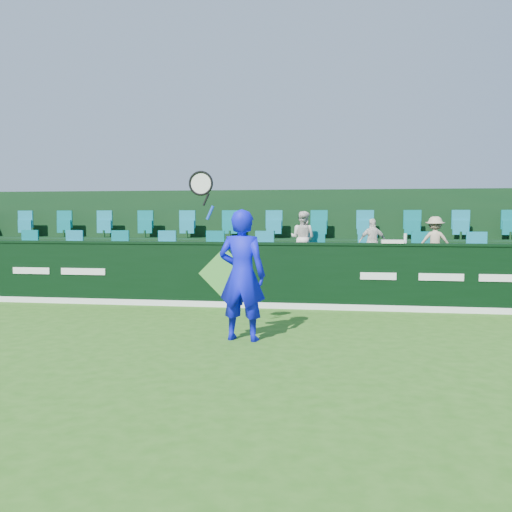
% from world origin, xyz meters
% --- Properties ---
extents(ground, '(60.00, 60.00, 0.00)m').
position_xyz_m(ground, '(0.00, 0.00, 0.00)').
color(ground, '#2C6818').
rests_on(ground, ground).
extents(sponsor_hoarding, '(16.00, 0.25, 1.35)m').
position_xyz_m(sponsor_hoarding, '(0.00, 4.00, 0.67)').
color(sponsor_hoarding, black).
rests_on(sponsor_hoarding, ground).
extents(stand_tier_front, '(16.00, 2.00, 0.80)m').
position_xyz_m(stand_tier_front, '(0.00, 5.10, 0.40)').
color(stand_tier_front, black).
rests_on(stand_tier_front, ground).
extents(stand_tier_back, '(16.00, 1.80, 1.30)m').
position_xyz_m(stand_tier_back, '(0.00, 7.00, 0.65)').
color(stand_tier_back, black).
rests_on(stand_tier_back, ground).
extents(stand_rear, '(16.00, 4.10, 2.60)m').
position_xyz_m(stand_rear, '(0.00, 7.44, 1.22)').
color(stand_rear, black).
rests_on(stand_rear, ground).
extents(seat_row_front, '(13.50, 0.50, 0.60)m').
position_xyz_m(seat_row_front, '(0.00, 5.50, 1.10)').
color(seat_row_front, teal).
rests_on(seat_row_front, stand_tier_front).
extents(seat_row_back, '(13.50, 0.50, 0.60)m').
position_xyz_m(seat_row_back, '(0.00, 7.30, 1.60)').
color(seat_row_back, teal).
rests_on(seat_row_back, stand_tier_back).
extents(tennis_player, '(1.24, 0.56, 2.62)m').
position_xyz_m(tennis_player, '(0.90, 0.88, 1.01)').
color(tennis_player, '#0D11EC').
rests_on(tennis_player, ground).
extents(spectator_left, '(0.70, 0.62, 1.19)m').
position_xyz_m(spectator_left, '(1.51, 5.12, 1.40)').
color(spectator_left, silver).
rests_on(spectator_left, stand_tier_front).
extents(spectator_middle, '(0.64, 0.35, 1.03)m').
position_xyz_m(spectator_middle, '(3.04, 5.12, 1.32)').
color(spectator_middle, white).
rests_on(spectator_middle, stand_tier_front).
extents(spectator_right, '(0.73, 0.47, 1.08)m').
position_xyz_m(spectator_right, '(4.35, 5.12, 1.34)').
color(spectator_right, tan).
rests_on(spectator_right, stand_tier_front).
extents(towel, '(0.43, 0.28, 0.06)m').
position_xyz_m(towel, '(3.37, 4.00, 1.38)').
color(towel, silver).
rests_on(towel, sponsor_hoarding).
extents(drinks_bottle, '(0.06, 0.06, 0.19)m').
position_xyz_m(drinks_bottle, '(3.62, 4.00, 1.45)').
color(drinks_bottle, silver).
rests_on(drinks_bottle, sponsor_hoarding).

